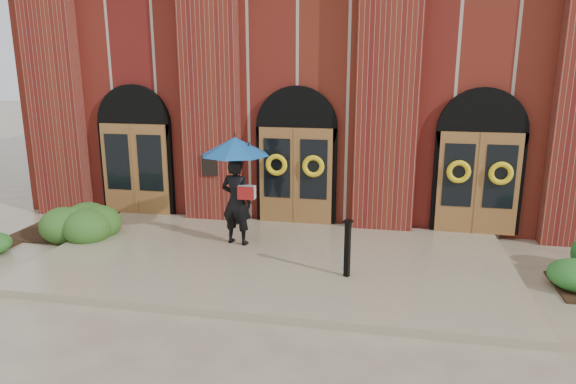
# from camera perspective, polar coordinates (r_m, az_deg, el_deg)

# --- Properties ---
(ground) EXTENTS (90.00, 90.00, 0.00)m
(ground) POSITION_cam_1_polar(r_m,az_deg,el_deg) (11.16, -1.74, -8.17)
(ground) COLOR tan
(ground) RESTS_ON ground
(landing) EXTENTS (10.00, 5.30, 0.15)m
(landing) POSITION_cam_1_polar(r_m,az_deg,el_deg) (11.27, -1.57, -7.53)
(landing) COLOR gray
(landing) RESTS_ON ground
(church_building) EXTENTS (16.20, 12.53, 7.00)m
(church_building) POSITION_cam_1_polar(r_m,az_deg,el_deg) (19.01, 4.27, 11.80)
(church_building) COLOR maroon
(church_building) RESTS_ON ground
(man_with_umbrella) EXTENTS (1.85, 1.85, 2.49)m
(man_with_umbrella) POSITION_cam_1_polar(r_m,az_deg,el_deg) (11.64, -5.81, 2.44)
(man_with_umbrella) COLOR black
(man_with_umbrella) RESTS_ON landing
(metal_post) EXTENTS (0.20, 0.20, 1.15)m
(metal_post) POSITION_cam_1_polar(r_m,az_deg,el_deg) (10.10, 6.62, -6.12)
(metal_post) COLOR black
(metal_post) RESTS_ON landing
(hedge_wall_left) EXTENTS (3.16, 1.26, 0.81)m
(hedge_wall_left) POSITION_cam_1_polar(r_m,az_deg,el_deg) (13.91, -22.17, -2.94)
(hedge_wall_left) COLOR #2A531B
(hedge_wall_left) RESTS_ON ground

